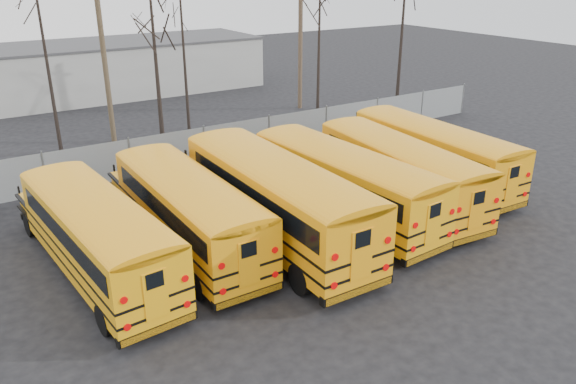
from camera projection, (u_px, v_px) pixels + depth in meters
ground at (344, 253)px, 20.76m from camera, size 120.00×120.00×0.00m
fence at (205, 145)px, 29.70m from camera, size 40.00×0.04×2.00m
distant_building at (122, 67)px, 45.87m from camera, size 22.00×8.00×4.00m
bus_a at (95, 230)px, 18.69m from camera, size 3.26×10.64×2.94m
bus_b at (186, 206)px, 20.50m from camera, size 2.46×10.66×2.98m
bus_c at (273, 193)px, 21.08m from camera, size 2.86×11.95×3.33m
bus_d at (341, 178)px, 22.94m from camera, size 3.13×11.14×3.08m
bus_e at (396, 167)px, 24.35m from camera, size 3.41×10.92×3.01m
bus_f at (430, 149)px, 26.71m from camera, size 2.85×10.80×3.00m
utility_pole_left at (104, 58)px, 31.85m from camera, size 1.64×0.75×9.65m
utility_pole_right at (300, 36)px, 39.52m from camera, size 1.78×0.37×9.99m
tree_3 at (43, 37)px, 28.99m from camera, size 0.26×0.26×12.84m
tree_4 at (156, 63)px, 29.88m from camera, size 0.26×0.26×9.99m
tree_5 at (183, 39)px, 31.36m from camera, size 0.26×0.26×12.06m
tree_6 at (319, 36)px, 34.36m from camera, size 0.26×0.26×11.64m
tree_7 at (403, 23)px, 39.17m from camera, size 0.26×0.26×12.11m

